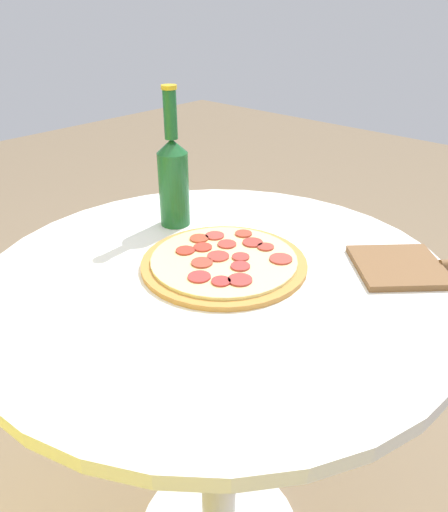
# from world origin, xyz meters

# --- Properties ---
(table) EXTENTS (0.86, 0.86, 0.76)m
(table) POSITION_xyz_m (0.00, 0.00, 0.60)
(table) COLOR white
(table) RESTS_ON ground_plane
(pizza) EXTENTS (0.31, 0.31, 0.02)m
(pizza) POSITION_xyz_m (0.01, -0.03, 0.77)
(pizza) COLOR #B77F3D
(pizza) RESTS_ON table
(beer_bottle) EXTENTS (0.06, 0.06, 0.29)m
(beer_bottle) POSITION_xyz_m (0.22, -0.10, 0.87)
(beer_bottle) COLOR #195628
(beer_bottle) RESTS_ON table
(pizza_paddle) EXTENTS (0.28, 0.28, 0.02)m
(pizza_paddle) POSITION_xyz_m (-0.26, -0.26, 0.77)
(pizza_paddle) COLOR brown
(pizza_paddle) RESTS_ON table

